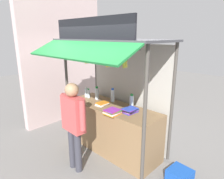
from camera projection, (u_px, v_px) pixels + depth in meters
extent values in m
plane|color=slate|center=(112.00, 148.00, 4.23)|extent=(20.00, 20.00, 0.00)
cube|color=olive|center=(112.00, 128.00, 4.10)|extent=(2.07, 0.72, 0.97)
cylinder|color=#4C4742|center=(67.00, 92.00, 4.38)|extent=(0.06, 0.06, 2.24)
cylinder|color=#4C4742|center=(144.00, 119.00, 2.99)|extent=(0.06, 0.06, 2.24)
cylinder|color=#4C4742|center=(97.00, 86.00, 4.97)|extent=(0.06, 0.06, 2.24)
cylinder|color=#4C4742|center=(172.00, 105.00, 3.59)|extent=(0.06, 0.06, 2.24)
cube|color=#B7B2A8|center=(128.00, 95.00, 4.29)|extent=(2.03, 0.04, 2.19)
cube|color=#3F3F44|center=(111.00, 40.00, 3.61)|extent=(2.27, 1.06, 0.04)
cube|color=#1E7A38|center=(76.00, 50.00, 3.10)|extent=(2.23, 0.51, 0.26)
cube|color=black|center=(90.00, 28.00, 3.22)|extent=(1.86, 0.04, 0.35)
cylinder|color=#59544C|center=(93.00, 47.00, 3.33)|extent=(1.97, 0.02, 0.02)
cylinder|color=silver|center=(132.00, 102.00, 3.85)|extent=(0.08, 0.08, 0.25)
cylinder|color=#198C33|center=(132.00, 95.00, 3.81)|extent=(0.05, 0.05, 0.03)
cylinder|color=silver|center=(113.00, 96.00, 4.23)|extent=(0.08, 0.08, 0.26)
cylinder|color=blue|center=(113.00, 89.00, 4.19)|extent=(0.05, 0.05, 0.04)
cylinder|color=silver|center=(89.00, 94.00, 4.47)|extent=(0.06, 0.06, 0.20)
cylinder|color=#198C33|center=(88.00, 89.00, 4.44)|extent=(0.04, 0.04, 0.03)
cylinder|color=silver|center=(97.00, 94.00, 4.36)|extent=(0.08, 0.08, 0.26)
cylinder|color=#198C33|center=(97.00, 87.00, 4.33)|extent=(0.05, 0.05, 0.04)
cylinder|color=silver|center=(86.00, 93.00, 4.54)|extent=(0.07, 0.07, 0.21)
cylinder|color=white|center=(86.00, 88.00, 4.50)|extent=(0.04, 0.04, 0.03)
cube|color=blue|center=(130.00, 112.00, 3.65)|extent=(0.22, 0.28, 0.01)
cube|color=purple|center=(130.00, 111.00, 3.65)|extent=(0.21, 0.28, 0.01)
cube|color=purple|center=(130.00, 111.00, 3.63)|extent=(0.20, 0.27, 0.01)
cube|color=white|center=(130.00, 111.00, 3.65)|extent=(0.22, 0.28, 0.01)
cube|color=black|center=(130.00, 110.00, 3.64)|extent=(0.22, 0.28, 0.01)
cube|color=blue|center=(131.00, 110.00, 3.64)|extent=(0.22, 0.28, 0.01)
cube|color=black|center=(130.00, 110.00, 3.62)|extent=(0.21, 0.27, 0.01)
cube|color=purple|center=(130.00, 109.00, 3.64)|extent=(0.21, 0.28, 0.01)
cube|color=blue|center=(130.00, 109.00, 3.64)|extent=(0.22, 0.28, 0.01)
cube|color=white|center=(102.00, 105.00, 4.03)|extent=(0.19, 0.25, 0.01)
cube|color=white|center=(102.00, 104.00, 4.03)|extent=(0.17, 0.23, 0.01)
cube|color=purple|center=(102.00, 104.00, 4.04)|extent=(0.18, 0.24, 0.01)
cube|color=white|center=(102.00, 104.00, 4.01)|extent=(0.18, 0.24, 0.01)
cube|color=orange|center=(102.00, 103.00, 4.02)|extent=(0.18, 0.24, 0.01)
cube|color=orange|center=(102.00, 103.00, 4.03)|extent=(0.18, 0.24, 0.01)
cube|color=orange|center=(113.00, 114.00, 3.58)|extent=(0.24, 0.27, 0.01)
cube|color=yellow|center=(112.00, 113.00, 3.58)|extent=(0.24, 0.27, 0.01)
cube|color=white|center=(113.00, 113.00, 3.57)|extent=(0.24, 0.27, 0.01)
cube|color=white|center=(112.00, 112.00, 3.57)|extent=(0.25, 0.28, 0.01)
cube|color=red|center=(113.00, 112.00, 3.57)|extent=(0.25, 0.28, 0.01)
cube|color=green|center=(113.00, 111.00, 3.57)|extent=(0.24, 0.27, 0.01)
cube|color=red|center=(112.00, 110.00, 3.58)|extent=(0.25, 0.28, 0.01)
cube|color=purple|center=(112.00, 110.00, 3.57)|extent=(0.24, 0.27, 0.01)
cylinder|color=#332D23|center=(125.00, 53.00, 2.88)|extent=(0.01, 0.01, 0.11)
cylinder|color=olive|center=(125.00, 59.00, 2.90)|extent=(0.04, 0.04, 0.04)
ellipsoid|color=#D7CC42|center=(126.00, 64.00, 2.90)|extent=(0.03, 0.08, 0.14)
ellipsoid|color=#D7CC42|center=(126.00, 64.00, 2.93)|extent=(0.07, 0.05, 0.14)
ellipsoid|color=#D7CC42|center=(125.00, 64.00, 2.94)|extent=(0.05, 0.05, 0.14)
ellipsoid|color=#D7CC42|center=(123.00, 64.00, 2.92)|extent=(0.05, 0.06, 0.14)
ellipsoid|color=#D7CC42|center=(124.00, 64.00, 2.91)|extent=(0.06, 0.04, 0.14)
cylinder|color=#332D23|center=(107.00, 52.00, 3.12)|extent=(0.01, 0.01, 0.10)
cylinder|color=olive|center=(107.00, 56.00, 3.14)|extent=(0.04, 0.04, 0.04)
ellipsoid|color=yellow|center=(108.00, 62.00, 3.15)|extent=(0.04, 0.07, 0.17)
ellipsoid|color=yellow|center=(109.00, 62.00, 3.18)|extent=(0.08, 0.05, 0.17)
ellipsoid|color=yellow|center=(107.00, 62.00, 3.18)|extent=(0.05, 0.06, 0.17)
ellipsoid|color=yellow|center=(106.00, 62.00, 3.17)|extent=(0.05, 0.06, 0.17)
ellipsoid|color=yellow|center=(107.00, 62.00, 3.15)|extent=(0.07, 0.04, 0.17)
cylinder|color=#332D23|center=(86.00, 51.00, 3.48)|extent=(0.01, 0.01, 0.12)
cylinder|color=olive|center=(86.00, 55.00, 3.50)|extent=(0.04, 0.04, 0.04)
ellipsoid|color=yellow|center=(87.00, 60.00, 3.51)|extent=(0.04, 0.07, 0.15)
ellipsoid|color=yellow|center=(88.00, 60.00, 3.52)|extent=(0.07, 0.07, 0.15)
ellipsoid|color=yellow|center=(88.00, 60.00, 3.54)|extent=(0.08, 0.04, 0.15)
ellipsoid|color=yellow|center=(87.00, 60.00, 3.54)|extent=(0.06, 0.05, 0.15)
ellipsoid|color=yellow|center=(86.00, 60.00, 3.54)|extent=(0.03, 0.06, 0.15)
ellipsoid|color=yellow|center=(85.00, 60.00, 3.52)|extent=(0.07, 0.06, 0.15)
ellipsoid|color=yellow|center=(85.00, 60.00, 3.50)|extent=(0.09, 0.03, 0.15)
ellipsoid|color=yellow|center=(87.00, 60.00, 3.50)|extent=(0.06, 0.06, 0.15)
cylinder|color=#383842|center=(72.00, 148.00, 3.56)|extent=(0.12, 0.12, 0.77)
cylinder|color=#383842|center=(78.00, 152.00, 3.44)|extent=(0.12, 0.12, 0.77)
cube|color=#CC4C4C|center=(73.00, 114.00, 3.32)|extent=(0.46, 0.21, 0.61)
cylinder|color=#CC4C4C|center=(65.00, 108.00, 3.48)|extent=(0.10, 0.10, 0.52)
cylinder|color=#CC4C4C|center=(82.00, 115.00, 3.13)|extent=(0.10, 0.10, 0.52)
sphere|color=tan|center=(72.00, 90.00, 3.21)|extent=(0.23, 0.23, 0.23)
cube|color=#194CB2|center=(180.00, 176.00, 3.22)|extent=(0.37, 0.37, 0.24)
cube|color=beige|center=(63.00, 60.00, 5.43)|extent=(0.20, 2.40, 3.38)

